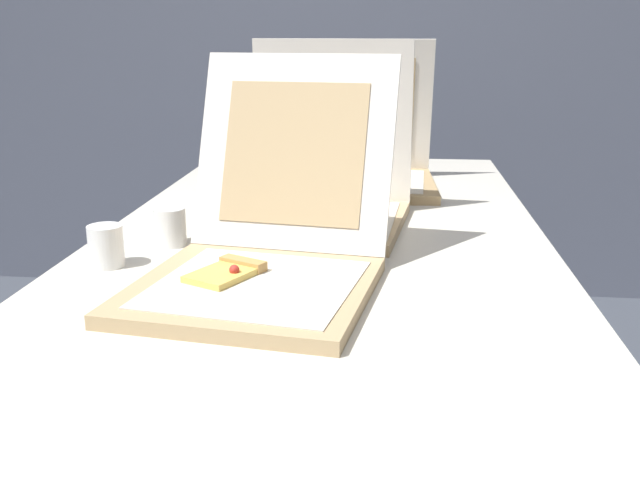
{
  "coord_description": "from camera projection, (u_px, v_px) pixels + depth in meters",
  "views": [
    {
      "loc": [
        0.13,
        -0.73,
        1.12
      ],
      "look_at": [
        0.02,
        0.4,
        0.78
      ],
      "focal_mm": 40.43,
      "sensor_mm": 36.0,
      "label": 1
    }
  ],
  "objects": [
    {
      "name": "pizza_box_front",
      "position": [
        262.0,
        254.0,
        1.14
      ],
      "size": [
        0.42,
        0.53,
        0.35
      ],
      "rotation": [
        0.0,
        0.0,
        -0.14
      ],
      "color": "tan",
      "rests_on": "table"
    },
    {
      "name": "pizza_box_back",
      "position": [
        365.0,
        166.0,
        1.86
      ],
      "size": [
        0.37,
        0.37,
        0.37
      ],
      "rotation": [
        0.0,
        0.0,
        0.04
      ],
      "color": "tan",
      "rests_on": "table"
    },
    {
      "name": "pizza_box_middle",
      "position": [
        319.0,
        197.0,
        1.51
      ],
      "size": [
        0.39,
        0.4,
        0.37
      ],
      "rotation": [
        0.0,
        0.0,
        -0.12
      ],
      "color": "tan",
      "rests_on": "table"
    },
    {
      "name": "table",
      "position": [
        317.0,
        273.0,
        1.36
      ],
      "size": [
        0.88,
        2.0,
        0.72
      ],
      "color": "silver",
      "rests_on": "ground"
    },
    {
      "name": "cup_white_far",
      "position": [
        236.0,
        187.0,
        1.7
      ],
      "size": [
        0.06,
        0.06,
        0.07
      ],
      "primitive_type": "cylinder",
      "color": "white",
      "rests_on": "table"
    },
    {
      "name": "cup_white_near_center",
      "position": [
        106.0,
        246.0,
        1.23
      ],
      "size": [
        0.06,
        0.06,
        0.07
      ],
      "primitive_type": "cylinder",
      "color": "white",
      "rests_on": "table"
    },
    {
      "name": "cup_white_mid",
      "position": [
        170.0,
        227.0,
        1.35
      ],
      "size": [
        0.06,
        0.06,
        0.07
      ],
      "primitive_type": "cylinder",
      "color": "white",
      "rests_on": "table"
    }
  ]
}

